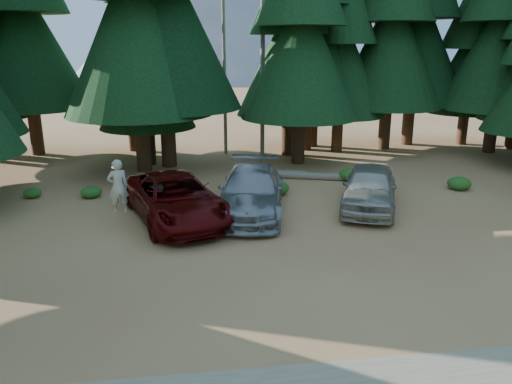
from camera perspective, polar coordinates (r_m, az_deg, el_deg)
The scene contains 20 objects.
ground at distance 15.33m, azimuth 5.72°, elevation -8.27°, with size 160.00×160.00×0.00m, color #B2754B.
forest_belt_north at distance 29.41m, azimuth -0.97°, elevation 4.07°, with size 36.00×7.00×22.00m, color black, non-canonical shape.
snag_front at distance 28.30m, azimuth 0.76°, elevation 15.83°, with size 0.24×0.24×12.00m, color gray.
snag_back at distance 29.60m, azimuth -3.63°, elevation 13.90°, with size 0.20×0.20×10.00m, color gray.
mountain_peak at distance 101.92m, azimuth -7.73°, elevation 20.15°, with size 48.00×50.00×28.00m.
red_pickup at distance 18.90m, azimuth -9.16°, elevation -0.72°, with size 2.84×6.16×1.71m, color #560707.
silver_minivan_center at distance 19.49m, azimuth -0.54°, elevation 0.09°, with size 2.45×6.02×1.75m, color #9EA2A6.
silver_minivan_right at distance 20.52m, azimuth 12.86°, elevation 0.52°, with size 2.06×5.13×1.75m, color #BAB4A6.
frisbee_player at distance 18.35m, azimuth -15.49°, elevation 0.61°, with size 0.84×0.68×1.99m.
log_left at distance 21.52m, azimuth -2.56°, elevation -0.37°, with size 0.26×0.26×3.65m, color gray.
log_mid at distance 25.13m, azimuth 1.76°, elevation 2.20°, with size 0.29×0.29×3.51m, color gray.
log_right at distance 24.56m, azimuth 8.86°, elevation 1.71°, with size 0.34×0.34×5.30m, color gray.
shrub_far_left at distance 22.74m, azimuth -18.32°, elevation 0.02°, with size 0.89×0.89×0.49m, color #34681F.
shrub_left at distance 21.87m, azimuth -1.41°, elevation 0.14°, with size 0.76×0.76×0.42m, color #34681F.
shrub_center_left at distance 23.78m, azimuth 2.13°, elevation 1.54°, with size 0.81×0.81×0.45m, color #34681F.
shrub_center_right at distance 22.00m, azimuth 2.41°, elevation 0.47°, with size 1.08×1.08×0.59m, color #34681F.
shrub_right at distance 24.63m, azimuth 10.67°, elevation 1.97°, with size 1.07×1.07×0.59m, color #34681F.
shrub_far_right at distance 25.93m, azimuth 13.04°, elevation 2.57°, with size 1.09×1.09×0.60m, color #34681F.
shrub_edge_west at distance 23.66m, azimuth -24.20°, elevation -0.08°, with size 0.76×0.76×0.42m, color #34681F.
shrub_edge_east at distance 24.58m, azimuth 22.21°, elevation 0.94°, with size 1.05×1.05×0.58m, color #34681F.
Camera 1 is at (-3.35, -13.49, 6.47)m, focal length 35.00 mm.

